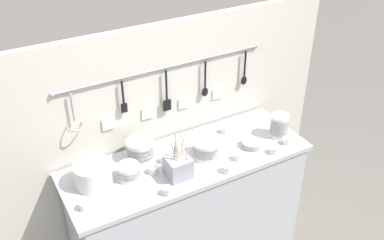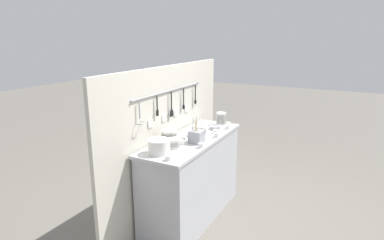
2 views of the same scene
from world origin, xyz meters
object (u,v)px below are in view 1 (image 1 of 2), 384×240
(bowl_stack_nested_right, at_px, (279,125))
(bowl_stack_tall_left, at_px, (206,149))
(cup_by_caddy, at_px, (227,169))
(bowl_stack_short_front, at_px, (140,150))
(cup_front_right, at_px, (274,150))
(cup_back_right, at_px, (238,156))
(cutlery_caddy, at_px, (178,167))
(cup_front_left, at_px, (165,159))
(plate_stack, at_px, (93,174))
(steel_mixing_bowl, at_px, (252,144))
(cup_mid_row, at_px, (84,206))
(cup_edge_far, at_px, (225,130))
(cup_back_left, at_px, (287,141))
(cup_beside_plates, at_px, (167,191))
(bowl_stack_back_corner, at_px, (129,171))
(cup_edge_near, at_px, (154,170))

(bowl_stack_nested_right, xyz_separation_m, bowl_stack_tall_left, (-0.51, 0.04, -0.02))
(bowl_stack_nested_right, xyz_separation_m, cup_by_caddy, (-0.48, -0.15, -0.05))
(bowl_stack_short_front, bearing_deg, cup_by_caddy, -43.57)
(bowl_stack_short_front, relative_size, cup_front_right, 3.05)
(cup_back_right, bearing_deg, cutlery_caddy, 173.83)
(bowl_stack_tall_left, bearing_deg, cup_front_left, 165.22)
(cup_back_right, bearing_deg, plate_stack, 165.91)
(bowl_stack_nested_right, height_order, steel_mixing_bowl, bowl_stack_nested_right)
(bowl_stack_short_front, xyz_separation_m, cup_mid_row, (-0.42, -0.25, -0.04))
(bowl_stack_short_front, distance_m, cup_edge_far, 0.57)
(cup_edge_far, bearing_deg, cup_front_left, -169.06)
(plate_stack, bearing_deg, cup_back_left, -10.57)
(cutlery_caddy, bearing_deg, cup_back_left, -4.27)
(bowl_stack_short_front, distance_m, cup_beside_plates, 0.35)
(cup_front_right, distance_m, cup_back_left, 0.14)
(bowl_stack_back_corner, distance_m, cup_edge_near, 0.14)
(cup_front_right, xyz_separation_m, cup_front_left, (-0.60, 0.23, 0.00))
(bowl_stack_short_front, bearing_deg, cup_front_left, -44.25)
(cup_edge_near, xyz_separation_m, cup_mid_row, (-0.43, -0.09, 0.00))
(bowl_stack_nested_right, bearing_deg, cup_back_left, -94.53)
(cup_beside_plates, relative_size, cup_back_left, 1.00)
(cup_beside_plates, bearing_deg, cup_front_right, 1.01)
(cup_beside_plates, height_order, cup_back_left, same)
(plate_stack, xyz_separation_m, cup_edge_near, (0.32, -0.07, -0.04))
(bowl_stack_nested_right, xyz_separation_m, steel_mixing_bowl, (-0.21, -0.01, -0.06))
(cup_back_left, bearing_deg, cup_front_right, -163.78)
(cup_front_right, bearing_deg, cup_beside_plates, -178.99)
(cup_front_left, distance_m, cup_by_caddy, 0.36)
(steel_mixing_bowl, bearing_deg, cup_by_caddy, -153.19)
(bowl_stack_nested_right, bearing_deg, cup_mid_row, -177.96)
(bowl_stack_short_front, relative_size, bowl_stack_tall_left, 1.04)
(cutlery_caddy, bearing_deg, bowl_stack_back_corner, 155.40)
(cup_edge_near, bearing_deg, cup_beside_plates, -93.15)
(bowl_stack_short_front, distance_m, cup_front_right, 0.79)
(bowl_stack_short_front, relative_size, bowl_stack_nested_right, 1.06)
(bowl_stack_short_front, relative_size, cup_beside_plates, 3.05)
(cup_back_left, bearing_deg, plate_stack, 169.43)
(bowl_stack_nested_right, xyz_separation_m, cup_mid_row, (-1.26, -0.04, -0.05))
(plate_stack, relative_size, steel_mixing_bowl, 1.64)
(steel_mixing_bowl, height_order, cup_beside_plates, cup_beside_plates)
(cup_edge_near, bearing_deg, cup_edge_far, 14.45)
(bowl_stack_tall_left, xyz_separation_m, cup_back_left, (0.50, -0.14, -0.03))
(cup_front_left, height_order, cup_by_caddy, same)
(bowl_stack_short_front, height_order, cup_edge_near, bowl_stack_short_front)
(bowl_stack_back_corner, bearing_deg, cup_mid_row, -158.32)
(cutlery_caddy, bearing_deg, cup_beside_plates, -138.96)
(bowl_stack_nested_right, distance_m, plate_stack, 1.16)
(cutlery_caddy, height_order, cup_by_caddy, cutlery_caddy)
(plate_stack, xyz_separation_m, cutlery_caddy, (0.43, -0.16, -0.00))
(cup_edge_near, relative_size, cup_mid_row, 1.00)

